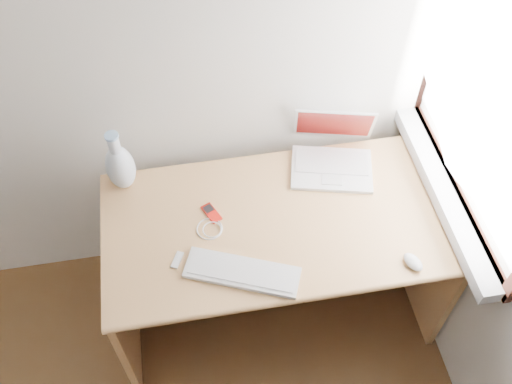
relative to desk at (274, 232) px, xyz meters
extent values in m
cube|color=white|center=(0.72, -0.10, 0.79)|extent=(0.01, 0.90, 1.00)
cube|color=#9C9C9F|center=(0.66, -0.10, 0.26)|extent=(0.10, 0.96, 0.06)
cube|color=white|center=(0.64, -0.10, 0.82)|extent=(0.02, 0.84, 0.92)
cube|color=tan|center=(0.00, -0.08, 0.20)|extent=(1.40, 0.70, 0.03)
cube|color=tan|center=(-0.68, -0.08, -0.17)|extent=(0.03, 0.66, 0.71)
cube|color=tan|center=(0.68, -0.08, -0.17)|extent=(0.03, 0.66, 0.71)
cube|color=tan|center=(0.00, 0.25, -0.05)|extent=(1.34, 0.03, 0.47)
cube|color=white|center=(0.26, 0.13, 0.22)|extent=(0.38, 0.31, 0.02)
cube|color=silver|center=(0.26, 0.13, 0.23)|extent=(0.33, 0.20, 0.00)
cube|color=white|center=(0.26, 0.24, 0.33)|extent=(0.35, 0.16, 0.21)
cube|color=maroon|center=(0.26, 0.24, 0.33)|extent=(0.32, 0.14, 0.19)
cube|color=silver|center=(-0.18, -0.30, 0.22)|extent=(0.44, 0.28, 0.02)
cube|color=silver|center=(-0.18, -0.30, 0.23)|extent=(0.40, 0.24, 0.00)
ellipsoid|color=white|center=(0.45, -0.37, 0.23)|extent=(0.08, 0.10, 0.03)
cube|color=#B0150C|center=(-0.26, -0.01, 0.22)|extent=(0.08, 0.11, 0.01)
cube|color=black|center=(-0.26, -0.01, 0.22)|extent=(0.05, 0.05, 0.00)
torus|color=silver|center=(-0.28, -0.08, 0.21)|extent=(0.12, 0.12, 0.01)
cube|color=silver|center=(-0.41, -0.20, 0.21)|extent=(0.06, 0.08, 0.01)
ellipsoid|color=white|center=(-0.59, 0.20, 0.32)|extent=(0.12, 0.12, 0.22)
cylinder|color=white|center=(-0.59, 0.20, 0.46)|extent=(0.05, 0.05, 0.09)
cylinder|color=#8CB6E1|center=(-0.59, 0.20, 0.50)|extent=(0.05, 0.05, 0.01)
camera|label=1|loc=(-0.31, -1.34, 2.05)|focal=40.00mm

